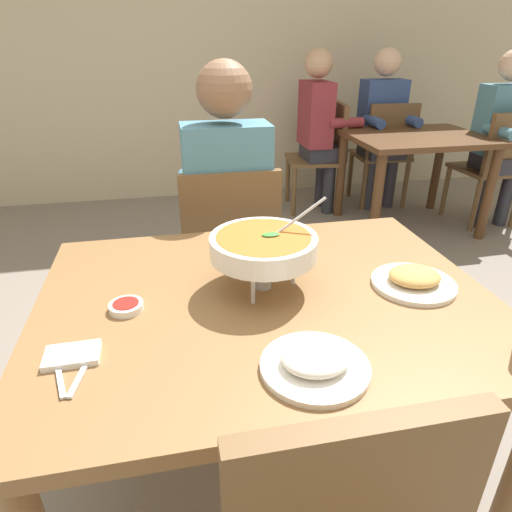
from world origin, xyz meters
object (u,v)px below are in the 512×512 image
at_px(chair_diner_main, 229,250).
at_px(chair_bg_left, 385,149).
at_px(dining_table_far, 415,152).
at_px(patron_bg_left, 383,121).
at_px(chair_bg_right, 325,151).
at_px(diner_main, 226,198).
at_px(rice_plate, 315,362).
at_px(sauce_dish, 126,307).
at_px(appetizer_plate, 414,280).
at_px(chair_bg_middle, 497,163).
at_px(dining_table_main, 266,324).
at_px(patron_bg_right, 320,123).
at_px(curry_bowl, 264,247).
at_px(patron_bg_middle, 503,130).

relative_size(chair_diner_main, chair_bg_left, 1.00).
bearing_deg(chair_bg_left, chair_diner_main, -132.95).
bearing_deg(dining_table_far, chair_diner_main, -142.46).
height_order(dining_table_far, patron_bg_left, patron_bg_left).
bearing_deg(dining_table_far, chair_bg_left, 88.13).
bearing_deg(chair_bg_right, diner_main, -121.90).
height_order(diner_main, chair_bg_left, diner_main).
distance_m(dining_table_far, chair_bg_left, 0.52).
relative_size(diner_main, rice_plate, 5.46).
xyz_separation_m(sauce_dish, patron_bg_left, (1.96, 2.54, 0.01)).
relative_size(appetizer_plate, dining_table_far, 0.24).
height_order(appetizer_plate, chair_bg_middle, chair_bg_middle).
relative_size(rice_plate, dining_table_far, 0.24).
relative_size(dining_table_far, patron_bg_left, 0.76).
xyz_separation_m(dining_table_main, dining_table_far, (1.61, 2.01, -0.03)).
bearing_deg(diner_main, dining_table_far, 36.80).
xyz_separation_m(chair_bg_left, patron_bg_right, (-0.61, 0.01, 0.24)).
distance_m(diner_main, appetizer_plate, 0.94).
height_order(dining_table_main, chair_diner_main, chair_diner_main).
height_order(curry_bowl, patron_bg_middle, patron_bg_middle).
xyz_separation_m(curry_bowl, chair_bg_left, (1.62, 2.47, -0.35)).
distance_m(curry_bowl, chair_bg_right, 2.76).
bearing_deg(chair_bg_right, chair_bg_middle, -29.41).
bearing_deg(chair_bg_right, rice_plate, -110.14).
relative_size(dining_table_main, dining_table_far, 1.26).
xyz_separation_m(diner_main, sauce_dish, (-0.38, -0.81, -0.01)).
bearing_deg(rice_plate, dining_table_main, 95.89).
height_order(rice_plate, dining_table_far, rice_plate).
xyz_separation_m(chair_diner_main, rice_plate, (0.03, -1.10, 0.24)).
height_order(chair_bg_middle, patron_bg_right, patron_bg_right).
bearing_deg(dining_table_main, chair_bg_right, 66.90).
xyz_separation_m(sauce_dish, dining_table_far, (1.99, 2.01, -0.14)).
bearing_deg(patron_bg_left, appetizer_plate, -114.12).
distance_m(rice_plate, appetizer_plate, 0.49).
relative_size(chair_diner_main, patron_bg_left, 0.69).
relative_size(diner_main, patron_bg_right, 1.00).
height_order(sauce_dish, chair_bg_right, chair_bg_right).
height_order(appetizer_plate, patron_bg_right, patron_bg_right).
relative_size(chair_bg_left, patron_bg_left, 0.69).
relative_size(chair_bg_middle, patron_bg_right, 0.69).
distance_m(appetizer_plate, dining_table_far, 2.36).
height_order(chair_bg_middle, chair_bg_right, same).
bearing_deg(diner_main, dining_table_main, -90.00).
xyz_separation_m(chair_diner_main, dining_table_far, (1.61, 1.24, 0.09)).
height_order(diner_main, patron_bg_left, same).
relative_size(chair_diner_main, patron_bg_middle, 0.69).
xyz_separation_m(diner_main, rice_plate, (0.03, -1.13, 0.00)).
bearing_deg(patron_bg_left, patron_bg_middle, -39.46).
bearing_deg(rice_plate, chair_diner_main, 91.75).
xyz_separation_m(rice_plate, chair_bg_middle, (2.22, 2.23, -0.24)).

